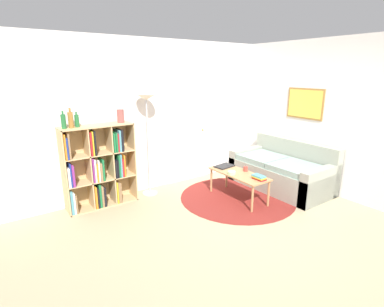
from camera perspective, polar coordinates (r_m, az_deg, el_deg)
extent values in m
plane|color=tan|center=(4.14, 12.20, -14.93)|extent=(14.00, 14.00, 0.00)
cube|color=silver|center=(5.43, -5.00, 7.26)|extent=(7.14, 0.05, 2.60)
cube|color=white|center=(5.69, -0.72, 4.60)|extent=(0.94, 0.02, 1.99)
sphere|color=tan|center=(5.87, 2.06, 4.53)|extent=(0.04, 0.04, 0.04)
cube|color=silver|center=(5.98, 18.77, 7.26)|extent=(0.05, 5.26, 2.60)
cube|color=olive|center=(5.78, 20.74, 8.87)|extent=(0.02, 0.72, 0.54)
cube|color=yellow|center=(5.77, 20.67, 8.87)|extent=(0.01, 0.66, 0.48)
cylinder|color=maroon|center=(5.18, 8.59, -8.25)|extent=(1.91, 1.91, 0.01)
cube|color=tan|center=(4.73, -23.23, -3.37)|extent=(0.02, 0.34, 1.29)
cube|color=tan|center=(5.03, -11.43, -1.32)|extent=(0.02, 0.34, 1.29)
cube|color=tan|center=(4.71, -17.76, 5.05)|extent=(1.08, 0.34, 0.02)
cube|color=tan|center=(5.08, -16.58, -9.16)|extent=(1.08, 0.34, 0.02)
cube|color=tan|center=(5.00, -17.73, -1.85)|extent=(1.08, 0.02, 1.29)
cube|color=tan|center=(4.81, -19.11, -2.67)|extent=(0.02, 0.32, 1.25)
cube|color=tan|center=(4.91, -15.23, -1.99)|extent=(0.02, 0.32, 1.25)
cube|color=tan|center=(4.92, -16.96, -4.64)|extent=(1.04, 0.32, 0.02)
cube|color=tan|center=(4.80, -17.35, 0.05)|extent=(1.04, 0.32, 0.02)
cube|color=teal|center=(4.86, -22.18, -8.37)|extent=(0.03, 0.27, 0.36)
cube|color=silver|center=(4.86, -21.74, -8.55)|extent=(0.03, 0.24, 0.33)
cube|color=olive|center=(4.86, -21.34, -8.79)|extent=(0.02, 0.20, 0.29)
cube|color=orange|center=(4.93, -18.12, -7.71)|extent=(0.03, 0.24, 0.35)
cube|color=black|center=(4.94, -17.71, -7.85)|extent=(0.03, 0.23, 0.31)
cube|color=#196B38|center=(4.95, -17.40, -7.44)|extent=(0.03, 0.25, 0.37)
cube|color=olive|center=(4.94, -16.91, -7.63)|extent=(0.03, 0.19, 0.34)
cube|color=black|center=(4.98, -16.64, -7.58)|extent=(0.03, 0.25, 0.32)
cube|color=gold|center=(5.03, -14.40, -6.97)|extent=(0.02, 0.25, 0.35)
cube|color=olive|center=(5.05, -14.12, -6.95)|extent=(0.03, 0.26, 0.34)
cube|color=olive|center=(5.03, -13.73, -7.03)|extent=(0.02, 0.20, 0.33)
cube|color=silver|center=(4.73, -22.67, -4.02)|extent=(0.03, 0.27, 0.29)
cube|color=navy|center=(4.69, -22.28, -3.71)|extent=(0.02, 0.20, 0.36)
cube|color=#7F287A|center=(4.72, -21.94, -3.79)|extent=(0.03, 0.24, 0.32)
cube|color=#7F287A|center=(4.77, -18.56, -2.93)|extent=(0.02, 0.21, 0.38)
cube|color=silver|center=(4.80, -18.29, -2.92)|extent=(0.02, 0.25, 0.36)
cube|color=orange|center=(4.82, -17.94, -3.27)|extent=(0.02, 0.26, 0.28)
cube|color=silver|center=(4.80, -17.63, -2.95)|extent=(0.02, 0.23, 0.34)
cube|color=olive|center=(4.82, -17.24, -3.19)|extent=(0.03, 0.23, 0.28)
cube|color=#196B38|center=(4.81, -16.82, -2.87)|extent=(0.03, 0.20, 0.34)
cube|color=black|center=(4.89, -14.62, -2.70)|extent=(0.03, 0.23, 0.29)
cube|color=black|center=(4.90, -14.29, -2.64)|extent=(0.02, 0.23, 0.28)
cube|color=#196B38|center=(4.90, -14.05, -2.19)|extent=(0.02, 0.23, 0.36)
cube|color=teal|center=(4.91, -13.78, -2.05)|extent=(0.02, 0.25, 0.37)
cube|color=#B21E23|center=(4.91, -13.34, -2.52)|extent=(0.03, 0.20, 0.29)
cube|color=orange|center=(4.92, -13.10, -2.11)|extent=(0.02, 0.21, 0.35)
cube|color=orange|center=(4.58, -23.24, 1.24)|extent=(0.02, 0.21, 0.37)
cube|color=navy|center=(4.62, -22.96, 1.04)|extent=(0.02, 0.27, 0.31)
cube|color=olive|center=(4.62, -22.67, 1.44)|extent=(0.02, 0.27, 0.37)
cube|color=#B21E23|center=(4.67, -19.01, 1.85)|extent=(0.02, 0.24, 0.35)
cube|color=gold|center=(4.68, -18.70, 1.97)|extent=(0.02, 0.24, 0.36)
cube|color=black|center=(4.69, -18.37, 2.06)|extent=(0.02, 0.25, 0.37)
cube|color=#196B38|center=(4.76, -14.89, 2.06)|extent=(0.03, 0.20, 0.29)
cube|color=#196B38|center=(4.78, -14.53, 2.20)|extent=(0.03, 0.21, 0.30)
cube|color=#B21E23|center=(4.79, -14.20, 2.13)|extent=(0.02, 0.20, 0.29)
cube|color=teal|center=(4.81, -13.98, 2.49)|extent=(0.03, 0.24, 0.33)
cube|color=black|center=(4.82, -13.57, 2.57)|extent=(0.03, 0.23, 0.34)
cylinder|color=#B7B7BC|center=(5.33, -8.00, -7.46)|extent=(0.25, 0.25, 0.01)
cylinder|color=#B7B7BC|center=(5.06, -8.36, 1.42)|extent=(0.02, 0.02, 1.61)
cone|color=white|center=(4.93, -8.73, 10.54)|extent=(0.32, 0.32, 0.10)
cube|color=gray|center=(5.71, 16.37, -4.10)|extent=(0.93, 1.76, 0.44)
cube|color=gray|center=(5.94, 18.85, -1.51)|extent=(0.16, 1.76, 0.84)
cube|color=gray|center=(5.26, 23.22, -5.62)|extent=(0.93, 0.16, 0.58)
cube|color=gray|center=(6.19, 10.67, -1.53)|extent=(0.93, 0.16, 0.58)
cube|color=#84A396|center=(5.36, 19.04, -2.56)|extent=(0.73, 0.70, 0.10)
cube|color=#84A396|center=(5.79, 13.31, -0.81)|extent=(0.73, 0.70, 0.10)
cube|color=#AD7F51|center=(4.99, 8.90, -3.82)|extent=(0.44, 1.07, 0.02)
cylinder|color=#AD7F51|center=(4.63, 11.42, -8.50)|extent=(0.04, 0.04, 0.43)
cylinder|color=#AD7F51|center=(5.30, 3.70, -5.08)|extent=(0.04, 0.04, 0.43)
cylinder|color=#AD7F51|center=(4.88, 14.36, -7.41)|extent=(0.04, 0.04, 0.43)
cylinder|color=#AD7F51|center=(5.52, 6.61, -4.30)|extent=(0.04, 0.04, 0.43)
cube|color=black|center=(5.27, 6.18, -2.41)|extent=(0.36, 0.26, 0.02)
cylinder|color=#9ED193|center=(4.91, 7.58, -3.65)|extent=(0.13, 0.13, 0.05)
cube|color=#B21E23|center=(4.75, 12.68, -4.70)|extent=(0.12, 0.20, 0.03)
cube|color=gold|center=(4.73, 12.64, -4.49)|extent=(0.12, 0.20, 0.02)
cube|color=teal|center=(4.74, 12.59, -4.21)|extent=(0.12, 0.20, 0.03)
cylinder|color=#A33D33|center=(5.07, 10.17, -2.91)|extent=(0.07, 0.07, 0.08)
cylinder|color=#236633|center=(4.55, -23.28, 5.60)|extent=(0.07, 0.07, 0.20)
cylinder|color=#236633|center=(4.53, -23.45, 7.16)|extent=(0.03, 0.03, 0.05)
cylinder|color=olive|center=(4.58, -22.11, 5.94)|extent=(0.07, 0.07, 0.23)
cylinder|color=olive|center=(4.57, -22.29, 7.68)|extent=(0.03, 0.03, 0.06)
cylinder|color=#236633|center=(4.62, -21.08, 5.80)|extent=(0.06, 0.06, 0.18)
cylinder|color=#236633|center=(4.60, -21.21, 7.16)|extent=(0.02, 0.02, 0.04)
cylinder|color=#934C47|center=(4.82, -13.46, 6.95)|extent=(0.11, 0.11, 0.21)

